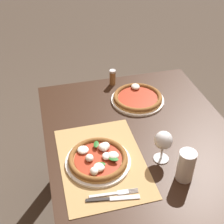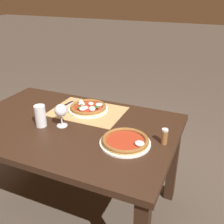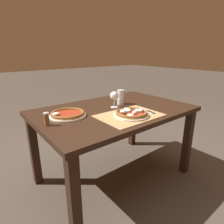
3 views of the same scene
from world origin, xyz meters
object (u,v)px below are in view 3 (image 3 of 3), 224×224
object	(u,v)px
wine_glass	(114,97)
pepper_shaker	(47,119)
fork	(144,110)
knife	(147,110)
pizza_near	(131,113)
pint_glass	(121,97)
pizza_far	(68,114)

from	to	relation	value
wine_glass	pepper_shaker	distance (m)	0.67
fork	knife	distance (m)	0.03
pizza_near	pint_glass	distance (m)	0.38
pepper_shaker	pizza_near	bearing A→B (deg)	-19.97
pizza_far	wine_glass	bearing A→B (deg)	-4.89
pizza_near	pepper_shaker	xyz separation A→B (m)	(-0.62, 0.23, 0.03)
pizza_far	pepper_shaker	world-z (taller)	pepper_shaker
knife	pint_glass	bearing A→B (deg)	96.22
pizza_far	knife	bearing A→B (deg)	-26.15
pizza_near	pepper_shaker	size ratio (longest dim) A/B	3.00
wine_glass	pepper_shaker	xyz separation A→B (m)	(-0.67, -0.05, -0.06)
pint_glass	knife	size ratio (longest dim) A/B	0.67
fork	pepper_shaker	xyz separation A→B (m)	(-0.80, 0.20, 0.04)
knife	pepper_shaker	size ratio (longest dim) A/B	2.22
pint_glass	pepper_shaker	bearing A→B (deg)	-172.41
pizza_near	pint_glass	size ratio (longest dim) A/B	2.01
fork	knife	xyz separation A→B (m)	(0.02, -0.01, 0.00)
pizza_far	fork	xyz separation A→B (m)	(0.60, -0.29, -0.01)
pizza_near	fork	world-z (taller)	pizza_near
pizza_far	wine_glass	xyz separation A→B (m)	(0.46, -0.04, 0.09)
pizza_far	pepper_shaker	bearing A→B (deg)	-155.62
wine_glass	knife	distance (m)	0.33
pizza_near	fork	distance (m)	0.19
pizza_near	pepper_shaker	distance (m)	0.66
pizza_far	pepper_shaker	size ratio (longest dim) A/B	3.09
wine_glass	pizza_far	bearing A→B (deg)	175.11
pizza_far	knife	xyz separation A→B (m)	(0.62, -0.31, -0.01)
fork	pepper_shaker	distance (m)	0.83
pizza_near	pint_glass	bearing A→B (deg)	62.57
pizza_near	pizza_far	xyz separation A→B (m)	(-0.42, 0.32, -0.00)
fork	knife	bearing A→B (deg)	-25.56
pizza_near	pepper_shaker	bearing A→B (deg)	160.03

